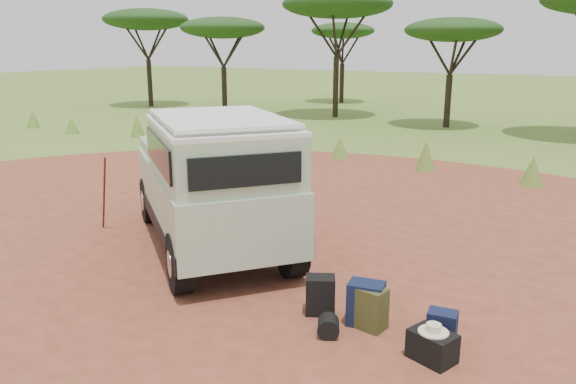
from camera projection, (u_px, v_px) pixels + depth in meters
The scene contains 13 objects.
ground at pixel (262, 267), 9.38m from camera, with size 140.00×140.00×0.00m, color #52782A.
dirt_clearing at pixel (262, 267), 9.38m from camera, with size 23.00×23.00×0.01m, color #9B4B32.
grass_fringe at pixel (428, 158), 16.42m from camera, with size 36.60×1.60×0.90m.
acacia_treeline at pixel (528, 15), 24.22m from camera, with size 46.70×13.20×6.26m.
safari_vehicle at pixel (212, 184), 9.99m from camera, with size 5.22×4.77×2.50m.
walking_staff at pixel (104, 194), 11.05m from camera, with size 0.04×0.04×1.59m, color maroon.
backpack_black at pixel (320, 295), 7.70m from camera, with size 0.40×0.29×0.54m, color black.
backpack_navy at pixel (366, 304), 7.38m from camera, with size 0.46×0.33×0.60m, color #121D39.
backpack_olive at pixel (370, 308), 7.29m from camera, with size 0.41×0.29×0.57m, color #3F441F.
duffel_navy at pixel (442, 326), 6.99m from camera, with size 0.36×0.27×0.40m, color #121D39.
hard_case at pixel (432, 346), 6.57m from camera, with size 0.52×0.36×0.36m, color black.
stuff_sack at pixel (328, 326), 7.12m from camera, with size 0.28×0.28×0.28m, color black.
safari_hat at pixel (434, 329), 6.51m from camera, with size 0.36×0.36×0.10m.
Camera 1 is at (4.87, -7.29, 3.59)m, focal length 35.00 mm.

